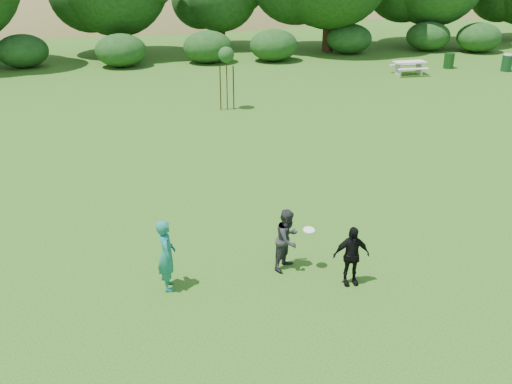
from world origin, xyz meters
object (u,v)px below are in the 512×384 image
player_teal (167,255)px  player_grey (288,239)px  picnic_table (409,66)px  sapling (226,57)px  trash_can_near (449,61)px  player_black (351,256)px  trash_can_lidded (507,62)px

player_teal → player_grey: 2.85m
player_grey → picnic_table: (12.00, 19.12, -0.24)m
player_grey → sapling: sapling is taller
player_teal → trash_can_near: size_ratio=1.88×
player_black → sapling: sapling is taller
player_grey → picnic_table: 22.58m
sapling → trash_can_lidded: size_ratio=2.71×
player_grey → trash_can_lidded: player_grey is taller
player_black → trash_can_near: player_black is taller
trash_can_lidded → player_black: bearing=-130.4°
player_teal → picnic_table: bearing=-40.7°
trash_can_near → trash_can_lidded: trash_can_lidded is taller
player_teal → player_black: bearing=-102.0°
sapling → player_black: bearing=-87.7°
sapling → trash_can_lidded: sapling is taller
player_black → trash_can_near: size_ratio=1.60×
picnic_table → player_grey: bearing=-122.1°
picnic_table → trash_can_lidded: (6.07, -0.24, 0.02)m
player_black → trash_can_near: 25.40m
trash_can_near → sapling: bearing=-156.1°
trash_can_near → trash_can_lidded: (2.94, -1.43, 0.09)m
trash_can_lidded → trash_can_near: bearing=154.0°
trash_can_near → picnic_table: 3.35m
trash_can_near → trash_can_lidded: bearing=-26.0°
trash_can_lidded → sapling: bearing=-164.0°
player_grey → sapling: 14.00m
player_teal → trash_can_lidded: bearing=-50.8°
player_teal → picnic_table: player_teal is taller
player_teal → sapling: size_ratio=0.59×
player_black → picnic_table: bearing=63.7°
trash_can_near → picnic_table: (-3.13, -1.19, 0.07)m
player_grey → picnic_table: player_grey is taller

